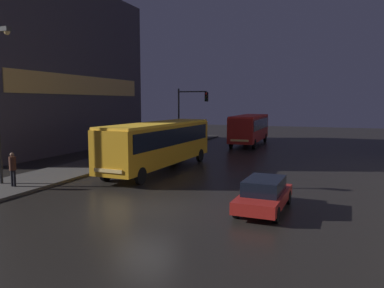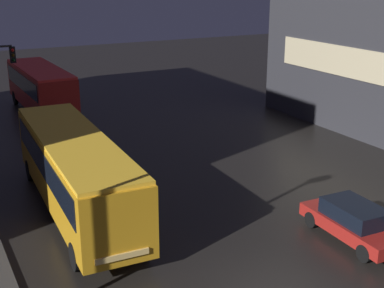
# 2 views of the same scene
# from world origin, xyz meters

# --- Properties ---
(ground_plane) EXTENTS (120.00, 120.00, 0.00)m
(ground_plane) POSITION_xyz_m (0.00, 0.00, 0.00)
(ground_plane) COLOR black
(sidewalk_left) EXTENTS (4.00, 48.00, 0.15)m
(sidewalk_left) POSITION_xyz_m (-9.00, 10.00, 0.07)
(sidewalk_left) COLOR #3D3A38
(sidewalk_left) RESTS_ON ground
(building_left_tower) EXTENTS (10.07, 22.35, 15.92)m
(building_left_tower) POSITION_xyz_m (-20.02, 16.04, 7.96)
(building_left_tower) COLOR #423D47
(building_left_tower) RESTS_ON ground
(bus_near) EXTENTS (3.07, 12.01, 3.29)m
(bus_near) POSITION_xyz_m (-3.65, 8.93, 2.03)
(bus_near) COLOR orange
(bus_near) RESTS_ON ground
(bus_far) EXTENTS (2.81, 9.93, 3.25)m
(bus_far) POSITION_xyz_m (-1.13, 26.32, 2.00)
(bus_far) COLOR #AD1E19
(bus_far) RESTS_ON ground
(car_taxi) EXTENTS (1.94, 4.40, 1.42)m
(car_taxi) POSITION_xyz_m (4.87, 1.71, 0.73)
(car_taxi) COLOR maroon
(car_taxi) RESTS_ON ground
(pedestrian_near) EXTENTS (0.39, 0.39, 1.75)m
(pedestrian_near) POSITION_xyz_m (-8.64, 10.89, 1.16)
(pedestrian_near) COLOR black
(pedestrian_near) RESTS_ON sidewalk_left
(pedestrian_mid) EXTENTS (0.45, 0.45, 1.85)m
(pedestrian_mid) POSITION_xyz_m (-8.50, 0.89, 1.24)
(pedestrian_mid) COLOR black
(pedestrian_mid) RESTS_ON sidewalk_left
(traffic_light_main) EXTENTS (3.10, 0.35, 5.99)m
(traffic_light_main) POSITION_xyz_m (-5.70, 19.74, 4.05)
(traffic_light_main) COLOR #2D2D2D
(traffic_light_main) RESTS_ON ground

